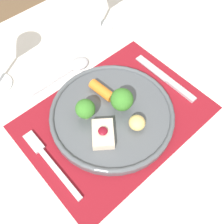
{
  "coord_description": "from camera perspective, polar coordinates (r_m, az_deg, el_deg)",
  "views": [
    {
      "loc": [
        -0.22,
        -0.23,
        1.28
      ],
      "look_at": [
        -0.01,
        0.01,
        0.76
      ],
      "focal_mm": 42.0,
      "sensor_mm": 36.0,
      "label": 1
    }
  ],
  "objects": [
    {
      "name": "dinner_plate",
      "position": [
        0.61,
        -0.06,
        -0.29
      ],
      "size": [
        0.29,
        0.29,
        0.08
      ],
      "color": "#4C5156",
      "rests_on": "placemat"
    },
    {
      "name": "ground_plane",
      "position": [
        1.32,
        0.34,
        -17.96
      ],
      "size": [
        8.0,
        8.0,
        0.0
      ],
      "primitive_type": "plane",
      "color": "brown"
    },
    {
      "name": "placemat",
      "position": [
        0.62,
        0.68,
        -1.1
      ],
      "size": [
        0.42,
        0.31,
        0.0
      ],
      "primitive_type": "cube",
      "color": "maroon",
      "rests_on": "dining_table"
    },
    {
      "name": "knife",
      "position": [
        0.7,
        12.23,
        6.68
      ],
      "size": [
        0.02,
        0.2,
        0.01
      ],
      "rotation": [
        0.0,
        0.0,
        -0.03
      ],
      "color": "#B2B2B7",
      "rests_on": "placemat"
    },
    {
      "name": "fork",
      "position": [
        0.59,
        -13.78,
        -9.99
      ],
      "size": [
        0.02,
        0.2,
        0.01
      ],
      "rotation": [
        0.0,
        0.0,
        0.05
      ],
      "color": "#B2B2B7",
      "rests_on": "placemat"
    },
    {
      "name": "spoon",
      "position": [
        0.72,
        -8.27,
        9.67
      ],
      "size": [
        0.18,
        0.04,
        0.02
      ],
      "rotation": [
        0.0,
        0.0,
        -0.05
      ],
      "color": "#B2B2B7",
      "rests_on": "dining_table"
    },
    {
      "name": "dining_table",
      "position": [
        0.7,
        0.61,
        -4.92
      ],
      "size": [
        1.39,
        0.97,
        0.74
      ],
      "color": "white",
      "rests_on": "ground_plane"
    }
  ]
}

